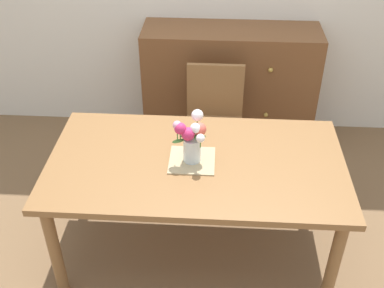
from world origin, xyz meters
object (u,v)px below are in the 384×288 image
dresser (229,87)px  flower_vase (192,137)px  dining_table (196,172)px  chair_far (214,117)px

dresser → flower_vase: bearing=-99.8°
dining_table → chair_far: size_ratio=1.92×
dresser → flower_vase: 1.41m
dresser → flower_vase: (-0.23, -1.33, 0.40)m
chair_far → flower_vase: 0.91m
dining_table → flower_vase: (-0.03, -0.00, 0.25)m
dining_table → flower_vase: 0.25m
dresser → flower_vase: flower_vase is taller
chair_far → dresser: bearing=-102.3°
dining_table → chair_far: bearing=83.7°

